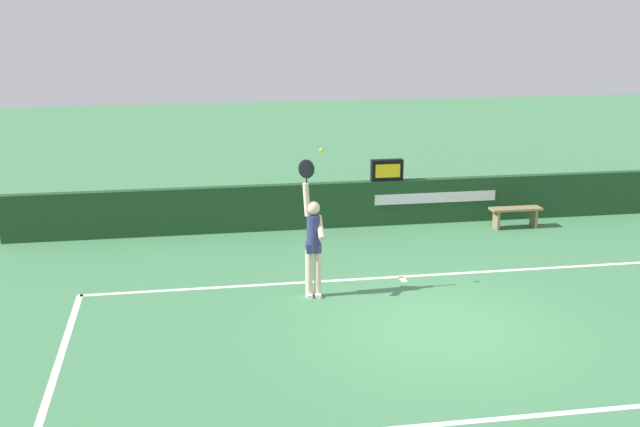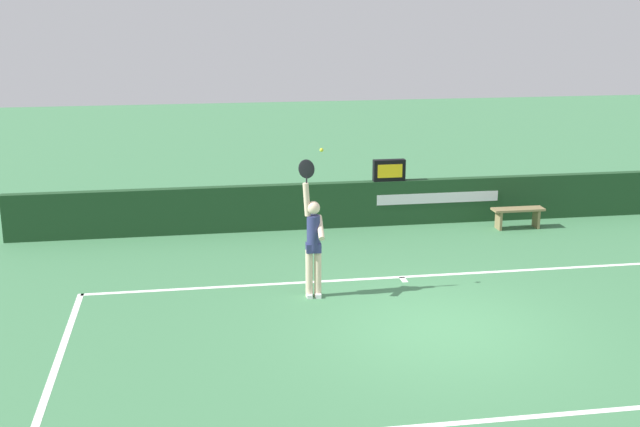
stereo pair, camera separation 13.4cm
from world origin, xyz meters
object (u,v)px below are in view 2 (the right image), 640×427
(speed_display, at_px, (389,170))
(tennis_ball, at_px, (321,150))
(courtside_bench_near, at_px, (518,214))
(tennis_player, at_px, (313,240))

(speed_display, bearing_deg, tennis_ball, -118.01)
(courtside_bench_near, bearing_deg, tennis_ball, -145.67)
(speed_display, relative_size, courtside_bench_near, 0.62)
(tennis_player, bearing_deg, courtside_bench_near, 34.10)
(tennis_player, distance_m, courtside_bench_near, 6.55)
(tennis_player, relative_size, courtside_bench_near, 2.09)
(speed_display, xyz_separation_m, tennis_player, (-2.49, -4.45, -0.26))
(tennis_ball, relative_size, courtside_bench_near, 0.06)
(tennis_ball, height_order, courtside_bench_near, tennis_ball)
(speed_display, distance_m, courtside_bench_near, 3.16)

